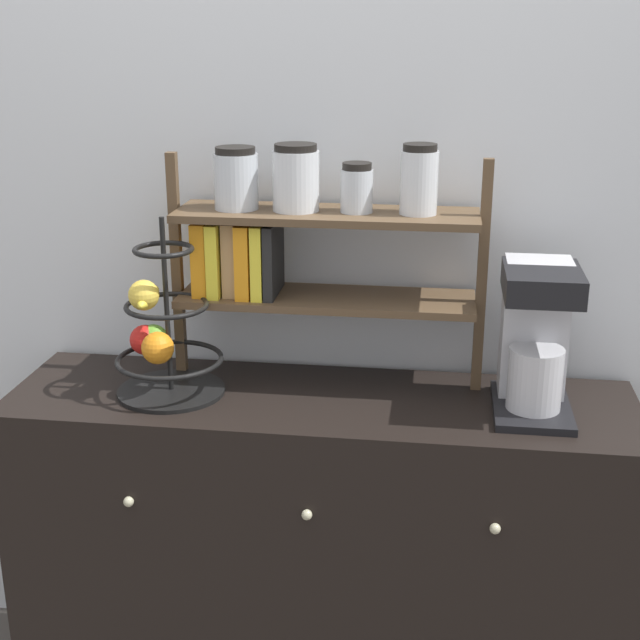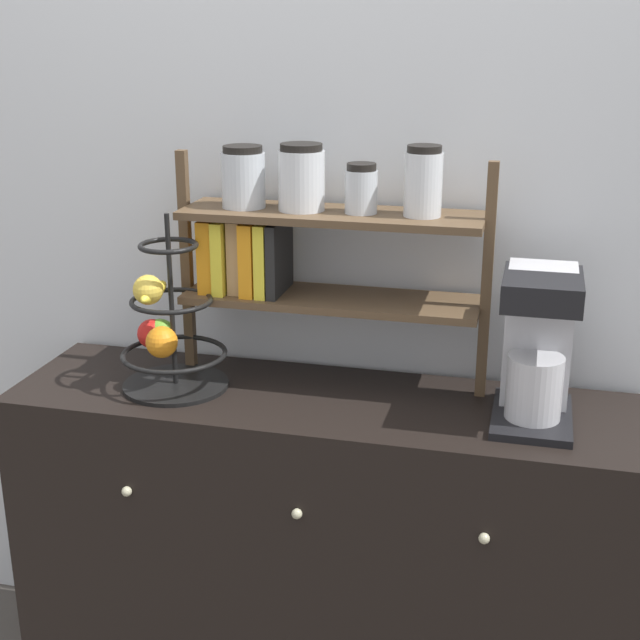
% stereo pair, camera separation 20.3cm
% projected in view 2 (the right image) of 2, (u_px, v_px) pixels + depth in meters
% --- Properties ---
extents(wall_back, '(7.00, 0.05, 2.60)m').
position_uv_depth(wall_back, '(345.00, 191.00, 2.18)').
color(wall_back, silver).
rests_on(wall_back, ground_plane).
extents(sideboard, '(1.48, 0.43, 0.85)m').
position_uv_depth(sideboard, '(320.00, 555.00, 2.23)').
color(sideboard, black).
rests_on(sideboard, ground_plane).
extents(coffee_maker, '(0.17, 0.26, 0.34)m').
position_uv_depth(coffee_maker, '(538.00, 343.00, 1.95)').
color(coffee_maker, black).
rests_on(coffee_maker, sideboard).
extents(fruit_stand, '(0.26, 0.26, 0.43)m').
position_uv_depth(fruit_stand, '(166.00, 332.00, 2.12)').
color(fruit_stand, black).
rests_on(fruit_stand, sideboard).
extents(shelf_hutch, '(0.75, 0.20, 0.58)m').
position_uv_depth(shelf_hutch, '(300.00, 233.00, 2.09)').
color(shelf_hutch, brown).
rests_on(shelf_hutch, sideboard).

